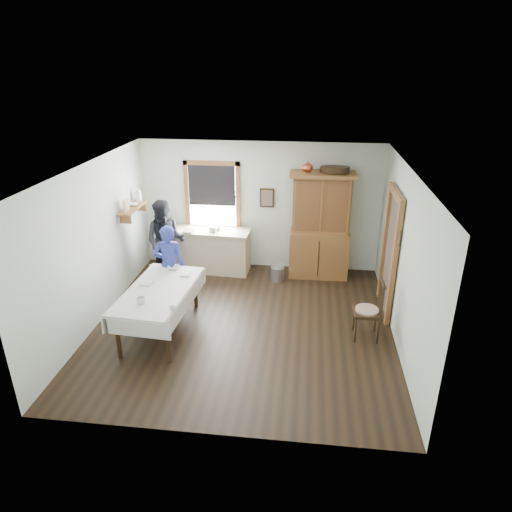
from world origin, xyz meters
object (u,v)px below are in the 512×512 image
china_hutch (320,226)px  work_counter (212,250)px  spindle_chair (368,309)px  pail (277,274)px  figure_dark (166,244)px  dining_table (160,310)px  wicker_basket (301,271)px  woman_blue (170,268)px

china_hutch → work_counter: bearing=179.4°
work_counter → spindle_chair: size_ratio=1.54×
spindle_chair → pail: bearing=127.1°
pail → figure_dark: figure_dark is taller
dining_table → wicker_basket: bearing=45.9°
china_hutch → figure_dark: bearing=-171.2°
dining_table → spindle_chair: size_ratio=1.85×
china_hutch → dining_table: (-2.61, -2.46, -0.71)m
china_hutch → figure_dark: 3.13m
pail → figure_dark: (-2.25, -0.19, 0.63)m
dining_table → woman_blue: (-0.09, 0.92, 0.33)m
woman_blue → figure_dark: bearing=-77.8°
work_counter → pail: work_counter is taller
work_counter → wicker_basket: bearing=1.2°
dining_table → woman_blue: size_ratio=1.35×
wicker_basket → figure_dark: size_ratio=0.24×
spindle_chair → pail: spindle_chair is taller
pail → wicker_basket: size_ratio=0.79×
china_hutch → wicker_basket: china_hutch is taller
dining_table → figure_dark: size_ratio=1.24×
spindle_chair → pail: (-1.58, 1.91, -0.37)m
work_counter → china_hutch: bearing=4.5°
figure_dark → work_counter: bearing=30.3°
work_counter → wicker_basket: (1.90, -0.08, -0.35)m
china_hutch → pail: 1.30m
work_counter → spindle_chair: bearing=-33.1°
work_counter → woman_blue: (-0.46, -1.51, 0.25)m
wicker_basket → figure_dark: 2.84m
dining_table → wicker_basket: (2.27, 2.34, -0.27)m
china_hutch → wicker_basket: (-0.34, -0.11, -0.98)m
dining_table → pail: 2.77m
work_counter → pail: 1.49m
woman_blue → work_counter: bearing=-115.4°
dining_table → woman_blue: woman_blue is taller
spindle_chair → pail: size_ratio=3.53×
china_hutch → dining_table: china_hutch is taller
spindle_chair → figure_dark: (-3.83, 1.71, 0.26)m
china_hutch → spindle_chair: 2.46m
work_counter → spindle_chair: (3.00, -2.24, 0.06)m
dining_table → woman_blue: bearing=95.5°
woman_blue → wicker_basket: bearing=-157.3°
woman_blue → pail: bearing=-156.3°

